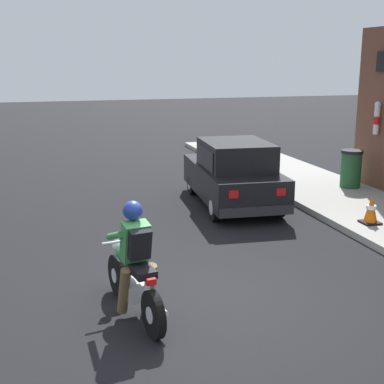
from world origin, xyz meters
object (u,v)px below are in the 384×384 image
at_px(car_hatchback, 233,174).
at_px(traffic_cone, 371,210).
at_px(motorcycle_with_rider, 134,268).
at_px(trash_bin, 351,168).

relative_size(car_hatchback, traffic_cone, 6.50).
height_order(motorcycle_with_rider, car_hatchback, motorcycle_with_rider).
distance_m(car_hatchback, trash_bin, 3.44).
xyz_separation_m(car_hatchback, traffic_cone, (2.02, -2.58, -0.33)).
bearing_deg(trash_bin, traffic_cone, -115.56).
relative_size(motorcycle_with_rider, traffic_cone, 3.35).
distance_m(car_hatchback, traffic_cone, 3.29).
relative_size(car_hatchback, trash_bin, 3.98).
height_order(car_hatchback, traffic_cone, car_hatchback).
distance_m(traffic_cone, trash_bin, 3.25).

